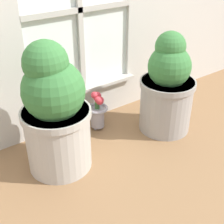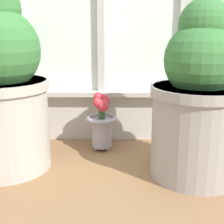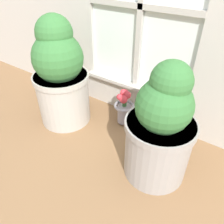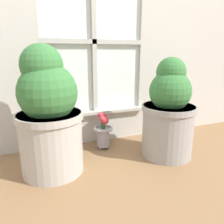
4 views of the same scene
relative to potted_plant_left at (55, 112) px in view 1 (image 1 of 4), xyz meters
name	(u,v)px [view 1 (image 1 of 4)]	position (x,y,z in m)	size (l,w,h in m)	color
ground_plane	(131,156)	(0.41, -0.20, -0.38)	(10.00, 10.00, 0.00)	olive
potted_plant_left	(55,112)	(0.00, 0.00, 0.00)	(0.40, 0.40, 0.79)	#B7B2A8
potted_plant_right	(167,88)	(0.82, -0.07, -0.05)	(0.38, 0.38, 0.71)	#9E9993
flower_vase	(97,110)	(0.42, 0.21, -0.22)	(0.16, 0.16, 0.30)	#99939E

